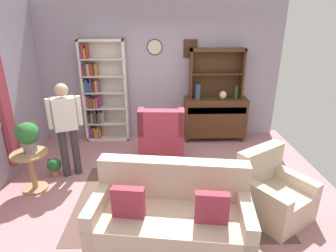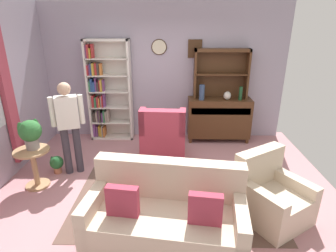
% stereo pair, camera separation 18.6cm
% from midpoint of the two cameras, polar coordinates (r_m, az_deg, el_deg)
% --- Properties ---
extents(ground_plane, '(5.40, 4.60, 0.02)m').
position_cam_midpoint_polar(ground_plane, '(4.44, -2.48, -12.60)').
color(ground_plane, '#B27A7F').
extents(wall_back, '(5.00, 0.09, 2.80)m').
position_cam_midpoint_polar(wall_back, '(5.92, -2.41, 10.91)').
color(wall_back, '#A399AD').
rests_on(wall_back, ground_plane).
extents(area_rug, '(2.86, 1.83, 0.01)m').
position_cam_midpoint_polar(area_rug, '(4.19, 0.29, -14.69)').
color(area_rug, brown).
rests_on(area_rug, ground_plane).
extents(bookshelf, '(0.90, 0.30, 2.10)m').
position_cam_midpoint_polar(bookshelf, '(5.97, -14.44, 6.51)').
color(bookshelf, silver).
rests_on(bookshelf, ground_plane).
extents(sideboard, '(1.30, 0.45, 0.92)m').
position_cam_midpoint_polar(sideboard, '(5.98, 8.71, 1.90)').
color(sideboard, '#4C2D19').
rests_on(sideboard, ground_plane).
extents(sideboard_hutch, '(1.10, 0.26, 1.00)m').
position_cam_midpoint_polar(sideboard_hutch, '(5.83, 9.10, 12.06)').
color(sideboard_hutch, '#4C2D19').
rests_on(sideboard_hutch, sideboard).
extents(vase_tall, '(0.11, 0.11, 0.31)m').
position_cam_midpoint_polar(vase_tall, '(5.68, 5.26, 7.00)').
color(vase_tall, '#33476B').
rests_on(vase_tall, sideboard).
extents(vase_round, '(0.15, 0.15, 0.17)m').
position_cam_midpoint_polar(vase_round, '(5.80, 10.36, 6.32)').
color(vase_round, beige).
rests_on(vase_round, sideboard).
extents(bottle_wine, '(0.07, 0.07, 0.28)m').
position_cam_midpoint_polar(bottle_wine, '(5.82, 12.96, 6.74)').
color(bottle_wine, '#194223').
rests_on(bottle_wine, sideboard).
extents(couch_floral, '(1.90, 1.08, 0.90)m').
position_cam_midpoint_polar(couch_floral, '(3.39, -1.06, -18.10)').
color(couch_floral, beige).
rests_on(couch_floral, ground_plane).
extents(armchair_floral, '(1.05, 1.06, 0.88)m').
position_cam_midpoint_polar(armchair_floral, '(3.98, 19.44, -13.26)').
color(armchair_floral, beige).
rests_on(armchair_floral, ground_plane).
extents(wingback_chair, '(0.82, 0.84, 1.05)m').
position_cam_midpoint_polar(wingback_chair, '(5.01, -2.38, -3.29)').
color(wingback_chair, '#A33347').
rests_on(wingback_chair, ground_plane).
extents(plant_stand, '(0.52, 0.52, 0.62)m').
position_cam_midpoint_polar(plant_stand, '(4.70, -27.33, -7.57)').
color(plant_stand, '#A87F56').
rests_on(plant_stand, ground_plane).
extents(potted_plant_large, '(0.33, 0.33, 0.45)m').
position_cam_midpoint_polar(potted_plant_large, '(4.54, -28.02, -1.61)').
color(potted_plant_large, gray).
rests_on(potted_plant_large, plant_stand).
extents(potted_plant_small, '(0.22, 0.22, 0.31)m').
position_cam_midpoint_polar(potted_plant_small, '(5.04, -23.40, -7.58)').
color(potted_plant_small, '#AD6B4C').
rests_on(potted_plant_small, ground_plane).
extents(person_reading, '(0.51, 0.31, 1.56)m').
position_cam_midpoint_polar(person_reading, '(4.69, -21.33, 0.37)').
color(person_reading, '#38333D').
rests_on(person_reading, ground_plane).
extents(coffee_table, '(0.80, 0.50, 0.42)m').
position_cam_midpoint_polar(coffee_table, '(3.99, 0.53, -10.65)').
color(coffee_table, '#4C2D19').
rests_on(coffee_table, ground_plane).
extents(book_stack, '(0.21, 0.16, 0.08)m').
position_cam_midpoint_polar(book_stack, '(3.97, 0.26, -8.97)').
color(book_stack, '#284C8C').
rests_on(book_stack, coffee_table).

